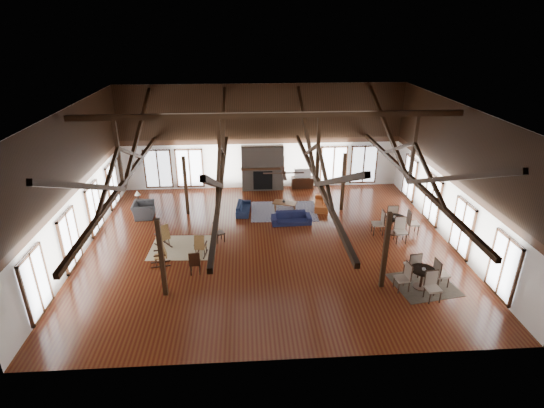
{
  "coord_description": "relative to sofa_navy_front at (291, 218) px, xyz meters",
  "views": [
    {
      "loc": [
        -0.97,
        -16.56,
        9.25
      ],
      "look_at": [
        0.18,
        1.0,
        1.51
      ],
      "focal_mm": 28.0,
      "sensor_mm": 36.0,
      "label": 1
    }
  ],
  "objects": [
    {
      "name": "side_chair_b",
      "position": [
        -4.23,
        -4.24,
        0.3
      ],
      "size": [
        0.45,
        0.45,
        1.0
      ],
      "rotation": [
        0.0,
        0.0,
        0.06
      ],
      "color": "black",
      "rests_on": "floor"
    },
    {
      "name": "rocking_chair_c",
      "position": [
        -5.64,
        -3.43,
        0.19
      ],
      "size": [
        0.84,
        0.54,
        1.01
      ],
      "rotation": [
        0.0,
        0.0,
        1.74
      ],
      "color": "#A3723E",
      "rests_on": "floor"
    },
    {
      "name": "ceiling_fan",
      "position": [
        -0.69,
        -3.01,
        3.45
      ],
      "size": [
        1.6,
        1.6,
        0.75
      ],
      "color": "black",
      "rests_on": "roof_truss"
    },
    {
      "name": "post_grid",
      "position": [
        -1.19,
        -2.01,
        1.24
      ],
      "size": [
        8.16,
        7.16,
        3.05
      ],
      "color": "black",
      "rests_on": "floor"
    },
    {
      "name": "vase",
      "position": [
        -0.23,
        1.53,
        0.26
      ],
      "size": [
        0.18,
        0.18,
        0.17
      ],
      "primitive_type": "imported",
      "rotation": [
        0.0,
        0.0,
        0.1
      ],
      "color": "#B2B2B2",
      "rests_on": "coffee_table"
    },
    {
      "name": "rug_navy",
      "position": [
        -0.24,
        1.44,
        -0.27
      ],
      "size": [
        3.46,
        2.64,
        0.01
      ],
      "primitive_type": "cube",
      "rotation": [
        0.0,
        0.0,
        -0.03
      ],
      "color": "#191947",
      "rests_on": "floor"
    },
    {
      "name": "tv_console",
      "position": [
        1.17,
        4.74,
        0.04
      ],
      "size": [
        1.27,
        0.48,
        0.63
      ],
      "primitive_type": "cube",
      "color": "black",
      "rests_on": "floor"
    },
    {
      "name": "television",
      "position": [
        1.15,
        4.74,
        0.63
      ],
      "size": [
        0.98,
        0.16,
        0.56
      ],
      "primitive_type": "imported",
      "rotation": [
        0.0,
        0.0,
        0.03
      ],
      "color": "#B2B2B2",
      "rests_on": "tv_console"
    },
    {
      "name": "floor",
      "position": [
        -1.19,
        -2.01,
        -0.28
      ],
      "size": [
        16.0,
        16.0,
        0.0
      ],
      "primitive_type": "plane",
      "color": "#572912",
      "rests_on": "ground"
    },
    {
      "name": "roof_truss",
      "position": [
        -1.19,
        -2.01,
        3.75
      ],
      "size": [
        15.6,
        14.07,
        3.14
      ],
      "color": "black",
      "rests_on": "wall_back"
    },
    {
      "name": "armchair",
      "position": [
        -7.38,
        1.23,
        0.09
      ],
      "size": [
        1.19,
        1.05,
        0.74
      ],
      "primitive_type": "imported",
      "rotation": [
        0.0,
        0.0,
        1.62
      ],
      "color": "#2C2C2F",
      "rests_on": "floor"
    },
    {
      "name": "sofa_orange",
      "position": [
        1.81,
        1.83,
        -0.02
      ],
      "size": [
        1.9,
        1.02,
        0.53
      ],
      "primitive_type": "imported",
      "rotation": [
        0.0,
        0.0,
        -1.75
      ],
      "color": "#B25322",
      "rests_on": "floor"
    },
    {
      "name": "side_table_lamp",
      "position": [
        -7.79,
        2.1,
        0.13
      ],
      "size": [
        0.43,
        0.43,
        1.09
      ],
      "color": "black",
      "rests_on": "floor"
    },
    {
      "name": "sofa_navy_front",
      "position": [
        0.0,
        0.0,
        0.0
      ],
      "size": [
        1.95,
        0.82,
        0.56
      ],
      "primitive_type": "imported",
      "rotation": [
        0.0,
        0.0,
        0.04
      ],
      "color": "#161A3D",
      "rests_on": "floor"
    },
    {
      "name": "cafe_table_far",
      "position": [
        4.71,
        -1.37,
        0.29
      ],
      "size": [
        2.18,
        2.18,
        1.14
      ],
      "rotation": [
        0.0,
        0.0,
        -0.05
      ],
      "color": "black",
      "rests_on": "floor"
    },
    {
      "name": "rocking_chair_a",
      "position": [
        -5.82,
        -1.95,
        0.23
      ],
      "size": [
        0.88,
        0.93,
        1.08
      ],
      "rotation": [
        0.0,
        0.0,
        0.69
      ],
      "color": "#A3723E",
      "rests_on": "floor"
    },
    {
      "name": "wall_front",
      "position": [
        -1.19,
        -9.01,
        2.72
      ],
      "size": [
        16.0,
        0.02,
        6.0
      ],
      "primitive_type": "cube",
      "color": "white",
      "rests_on": "floor"
    },
    {
      "name": "fireplace",
      "position": [
        -1.19,
        4.66,
        1.01
      ],
      "size": [
        2.5,
        0.69,
        2.6
      ],
      "color": "#6D5F53",
      "rests_on": "floor"
    },
    {
      "name": "cafe_table_near",
      "position": [
        4.25,
        -5.69,
        0.26
      ],
      "size": [
        2.12,
        2.12,
        1.09
      ],
      "rotation": [
        0.0,
        0.0,
        0.12
      ],
      "color": "black",
      "rests_on": "floor"
    },
    {
      "name": "rug_tan",
      "position": [
        -5.0,
        -2.08,
        -0.28
      ],
      "size": [
        2.9,
        2.32,
        0.01
      ],
      "primitive_type": "cube",
      "rotation": [
        0.0,
        0.0,
        -0.04
      ],
      "color": "tan",
      "rests_on": "floor"
    },
    {
      "name": "cup_near",
      "position": [
        4.24,
        -5.77,
        0.56
      ],
      "size": [
        0.14,
        0.14,
        0.1
      ],
      "primitive_type": "imported",
      "rotation": [
        0.0,
        0.0,
        0.04
      ],
      "color": "#B2B2B2",
      "rests_on": "cafe_table_near"
    },
    {
      "name": "wall_left",
      "position": [
        -9.19,
        -2.01,
        2.72
      ],
      "size": [
        0.02,
        14.0,
        6.0
      ],
      "primitive_type": "cube",
      "color": "white",
      "rests_on": "floor"
    },
    {
      "name": "cup_far",
      "position": [
        4.62,
        -1.39,
        0.58
      ],
      "size": [
        0.15,
        0.15,
        0.09
      ],
      "primitive_type": "imported",
      "rotation": [
        0.0,
        0.0,
        -0.29
      ],
      "color": "#B2B2B2",
      "rests_on": "cafe_table_far"
    },
    {
      "name": "sofa_navy_left",
      "position": [
        -2.33,
        1.45,
        -0.04
      ],
      "size": [
        1.71,
        0.8,
        0.48
      ],
      "primitive_type": "imported",
      "rotation": [
        0.0,
        0.0,
        1.48
      ],
      "color": "#151F3B",
      "rests_on": "floor"
    },
    {
      "name": "rug_dark",
      "position": [
        4.45,
        -5.54,
        -0.28
      ],
      "size": [
        2.5,
        2.34,
        0.01
      ],
      "primitive_type": "cube",
      "rotation": [
        0.0,
        0.0,
        0.16
      ],
      "color": "black",
      "rests_on": "floor"
    },
    {
      "name": "rocking_chair_b",
      "position": [
        -4.15,
        -2.82,
        0.19
      ],
      "size": [
        0.52,
        0.83,
        1.0
      ],
      "rotation": [
        0.0,
        0.0,
        -0.16
      ],
      "color": "#A3723E",
      "rests_on": "floor"
    },
    {
      "name": "side_chair_a",
      "position": [
        -3.5,
        -1.67,
        0.28
      ],
      "size": [
        0.55,
        0.55,
        0.96
      ],
      "rotation": [
        0.0,
        0.0,
        -1.09
      ],
      "color": "black",
      "rests_on": "floor"
    },
    {
      "name": "wall_back",
      "position": [
        -1.19,
        4.99,
        2.72
      ],
      "size": [
        16.0,
        0.02,
        6.0
      ],
      "primitive_type": "cube",
      "color": "white",
      "rests_on": "floor"
    },
    {
      "name": "ceiling",
      "position": [
        -1.19,
        -2.01,
        5.72
      ],
      "size": [
        16.0,
        14.0,
        0.02
      ],
      "primitive_type": "cube",
      "color": "black",
      "rests_on": "wall_back"
    },
    {
      "name": "wall_right",
      "position": [
        6.81,
        -2.01,
        2.72
      ],
      "size": [
        0.02,
        14.0,
        6.0
      ],
      "primitive_type": "cube",
      "color": "white",
      "rests_on": "floor"
    },
    {
      "name": "coffee_table",
      "position": [
        -0.17,
        1.54,
        0.12
      ],
      "size": [
        1.34,
        0.99,
        0.46
      ],
      "rotation": [
        0.0,
        0.0,
        -0.37
      ],
      "color": "brown",
      "rests_on": "floor"
    }
  ]
}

